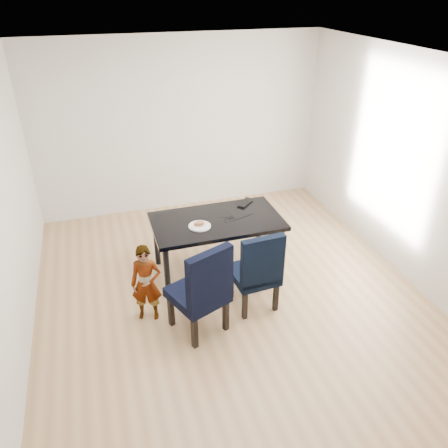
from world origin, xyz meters
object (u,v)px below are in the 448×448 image
object	(u,v)px
chair_left	(197,287)
chair_right	(254,268)
child	(146,283)
plate	(200,226)
laptop	(242,202)
dining_table	(217,245)

from	to	relation	value
chair_left	chair_right	size ratio (longest dim) A/B	1.07
child	plate	world-z (taller)	child
laptop	chair_right	bearing A→B (deg)	34.16
dining_table	chair_right	world-z (taller)	chair_right
chair_right	child	xyz separation A→B (m)	(-1.20, 0.13, -0.05)
chair_right	plate	world-z (taller)	chair_right
dining_table	laptop	size ratio (longest dim) A/B	5.54
laptop	child	bearing A→B (deg)	-8.68
chair_right	dining_table	bearing A→B (deg)	100.81
child	plate	size ratio (longest dim) A/B	3.42
chair_left	chair_right	xyz separation A→B (m)	(0.71, 0.20, -0.04)
dining_table	chair_left	xyz separation A→B (m)	(-0.50, -0.98, 0.17)
child	chair_right	bearing A→B (deg)	9.81
dining_table	chair_left	bearing A→B (deg)	-117.18
child	laptop	distance (m)	1.79
chair_left	laptop	bearing A→B (deg)	32.09
dining_table	plate	distance (m)	0.47
plate	child	bearing A→B (deg)	-143.86
chair_right	child	bearing A→B (deg)	169.95
chair_left	laptop	distance (m)	1.66
plate	laptop	distance (m)	0.84
chair_left	plate	bearing A→B (deg)	51.54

